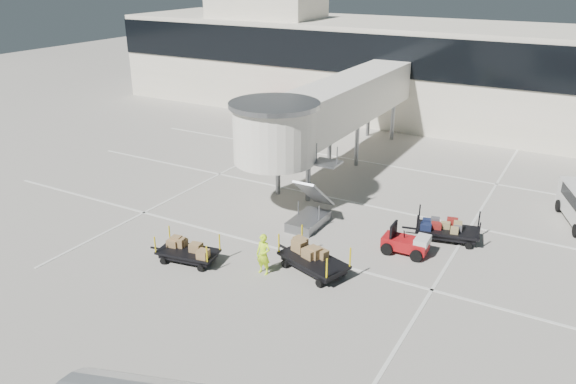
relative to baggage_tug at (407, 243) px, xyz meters
name	(u,v)px	position (x,y,z in m)	size (l,w,h in m)	color
ground	(284,275)	(-3.99, -4.61, -0.51)	(140.00, 140.00, 0.00)	#BAB3A6
lane_markings	(354,200)	(-4.66, 4.72, -0.50)	(40.00, 30.00, 0.02)	silver
terminal	(457,73)	(-4.34, 25.33, 3.60)	(64.00, 12.11, 15.20)	silver
jet_bridge	(327,110)	(-7.96, 7.66, 3.77)	(5.70, 20.40, 6.03)	white
baggage_tug	(407,243)	(0.00, 0.00, 0.00)	(2.17, 1.41, 1.40)	maroon
suitcase_cart	(448,231)	(1.33, 2.29, 0.01)	(3.77, 2.11, 1.45)	black
box_cart_near	(314,260)	(-3.00, -3.64, 0.06)	(3.93, 2.50, 1.52)	black
box_cart_far	(192,252)	(-8.20, -5.66, 0.00)	(3.43, 1.79, 1.32)	black
ground_worker	(263,254)	(-4.85, -4.89, 0.43)	(0.68, 0.45, 1.87)	#C8FF1A
belt_loader	(272,114)	(-17.81, 17.32, 0.19)	(3.88, 1.73, 1.84)	maroon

